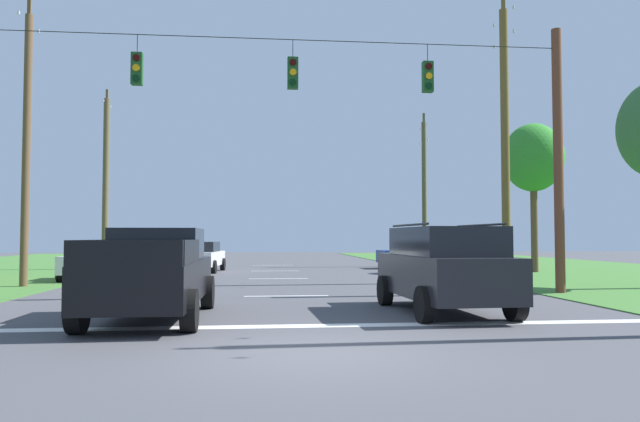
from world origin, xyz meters
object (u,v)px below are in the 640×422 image
pickup_truck (153,274)px  utility_pole_mid_right (505,138)px  utility_pole_far_right (424,189)px  utility_pole_far_left (106,182)px  distant_car_far_parked (417,254)px  tree_roadside_right (533,159)px  suv_black (443,267)px  distant_car_crossing_white (201,256)px  distant_car_oncoming (95,261)px  overhead_signal_span (286,144)px  utility_pole_mid_left (26,144)px

pickup_truck → utility_pole_mid_right: (11.78, 9.00, 4.66)m
utility_pole_far_right → utility_pole_far_left: utility_pole_far_left is taller
distant_car_far_parked → tree_roadside_right: 8.20m
suv_black → distant_car_crossing_white: suv_black is taller
utility_pole_far_right → distant_car_oncoming: bearing=-150.0°
overhead_signal_span → tree_roadside_right: bearing=39.5°
distant_car_oncoming → utility_pole_mid_right: (16.26, -3.09, 4.83)m
overhead_signal_span → utility_pole_far_right: size_ratio=1.88×
pickup_truck → utility_pole_far_right: (12.12, 21.67, 3.66)m
utility_pole_mid_right → utility_pole_mid_left: size_ratio=1.10×
utility_pole_far_left → utility_pole_mid_left: bearing=-89.5°
suv_black → utility_pole_far_right: (5.58, 21.29, 3.57)m
utility_pole_far_right → tree_roadside_right: 7.62m
overhead_signal_span → utility_pole_mid_left: (-9.00, 4.15, 0.53)m
suv_black → distant_car_crossing_white: (-7.25, 16.99, -0.27)m
pickup_truck → distant_car_far_parked: pickup_truck is taller
pickup_truck → utility_pole_mid_right: size_ratio=0.47×
overhead_signal_span → distant_car_crossing_white: 13.89m
overhead_signal_span → pickup_truck: 6.50m
utility_pole_mid_right → utility_pole_mid_left: bearing=-178.9°
overhead_signal_span → pickup_truck: (-3.03, -4.52, -3.56)m
distant_car_far_parked → utility_pole_far_right: bearing=63.0°
utility_pole_far_right → distant_car_far_parked: bearing=-117.0°
utility_pole_far_right → distant_car_crossing_white: bearing=-161.5°
pickup_truck → utility_pole_mid_left: (-5.97, 8.67, 4.09)m
utility_pole_mid_right → utility_pole_far_right: (0.34, 12.67, -0.99)m
pickup_truck → suv_black: 6.55m
overhead_signal_span → distant_car_crossing_white: size_ratio=3.92×
overhead_signal_span → distant_car_oncoming: bearing=134.8°
distant_car_oncoming → utility_pole_mid_right: 17.25m
utility_pole_mid_right → utility_pole_mid_left: 17.76m
suv_black → distant_car_crossing_white: size_ratio=1.10×
distant_car_oncoming → utility_pole_far_left: 8.91m
utility_pole_far_left → overhead_signal_span: bearing=-59.4°
distant_car_oncoming → tree_roadside_right: tree_roadside_right is taller
pickup_truck → tree_roadside_right: bearing=43.6°
pickup_truck → distant_car_far_parked: bearing=60.6°
suv_black → utility_pole_mid_left: utility_pole_mid_left is taller
pickup_truck → utility_pole_far_left: 21.16m
utility_pole_mid_right → tree_roadside_right: bearing=56.3°
distant_car_crossing_white → utility_pole_mid_right: size_ratio=0.39×
distant_car_crossing_white → tree_roadside_right: (16.55, -2.27, 4.88)m
overhead_signal_span → utility_pole_mid_right: utility_pole_mid_right is taller
distant_car_far_parked → distant_car_crossing_white: bearing=-169.0°
distant_car_oncoming → utility_pole_mid_left: utility_pole_mid_left is taller
pickup_truck → tree_roadside_right: tree_roadside_right is taller
pickup_truck → tree_roadside_right: 22.39m
distant_car_oncoming → utility_pole_far_right: bearing=30.0°
overhead_signal_span → utility_pole_mid_left: 9.93m
suv_black → utility_pole_far_right: size_ratio=0.53×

